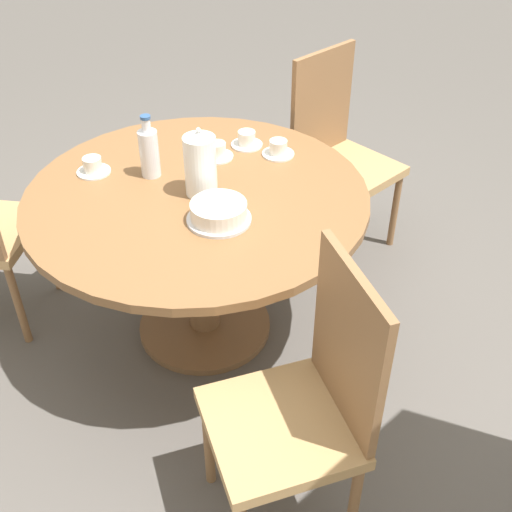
{
  "coord_description": "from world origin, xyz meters",
  "views": [
    {
      "loc": [
        1.25,
        1.68,
        2.0
      ],
      "look_at": [
        0.0,
        0.33,
        0.59
      ],
      "focal_mm": 45.0,
      "sensor_mm": 36.0,
      "label": 1
    }
  ],
  "objects": [
    {
      "name": "cup_b",
      "position": [
        -0.24,
        -0.16,
        0.73
      ],
      "size": [
        0.13,
        0.13,
        0.07
      ],
      "color": "silver",
      "rests_on": "dining_table"
    },
    {
      "name": "cake_main",
      "position": [
        0.06,
        0.2,
        0.74
      ],
      "size": [
        0.23,
        0.23,
        0.07
      ],
      "color": "silver",
      "rests_on": "dining_table"
    },
    {
      "name": "chair_c",
      "position": [
        0.32,
        0.88,
        0.51
      ],
      "size": [
        0.56,
        0.56,
        0.98
      ],
      "rotation": [
        0.0,
        0.0,
        7.43
      ],
      "color": "olive",
      "rests_on": "ground_plane"
    },
    {
      "name": "coffee_pot",
      "position": [
        -0.01,
        0.02,
        0.83
      ],
      "size": [
        0.12,
        0.12,
        0.27
      ],
      "color": "white",
      "rests_on": "dining_table"
    },
    {
      "name": "dining_table",
      "position": [
        0.0,
        0.0,
        0.56
      ],
      "size": [
        1.32,
        1.32,
        0.71
      ],
      "color": "brown",
      "rests_on": "ground_plane"
    },
    {
      "name": "ground_plane",
      "position": [
        0.0,
        0.0,
        0.0
      ],
      "size": [
        14.0,
        14.0,
        0.0
      ],
      "primitive_type": "plane",
      "color": "#56514C"
    },
    {
      "name": "cup_c",
      "position": [
        0.21,
        -0.4,
        0.73
      ],
      "size": [
        0.13,
        0.13,
        0.07
      ],
      "color": "silver",
      "rests_on": "dining_table"
    },
    {
      "name": "water_bottle",
      "position": [
        0.05,
        -0.22,
        0.81
      ],
      "size": [
        0.08,
        0.08,
        0.25
      ],
      "color": "silver",
      "rests_on": "dining_table"
    },
    {
      "name": "chair_a",
      "position": [
        -0.93,
        -0.08,
        0.51
      ],
      "size": [
        0.42,
        0.42,
        0.98
      ],
      "rotation": [
        0.0,
        0.0,
        3.15
      ],
      "color": "olive",
      "rests_on": "ground_plane"
    },
    {
      "name": "cup_a",
      "position": [
        -0.44,
        0.0,
        0.73
      ],
      "size": [
        0.13,
        0.13,
        0.07
      ],
      "color": "silver",
      "rests_on": "dining_table"
    },
    {
      "name": "cup_d",
      "position": [
        -0.39,
        -0.15,
        0.73
      ],
      "size": [
        0.13,
        0.13,
        0.07
      ],
      "color": "silver",
      "rests_on": "dining_table"
    }
  ]
}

